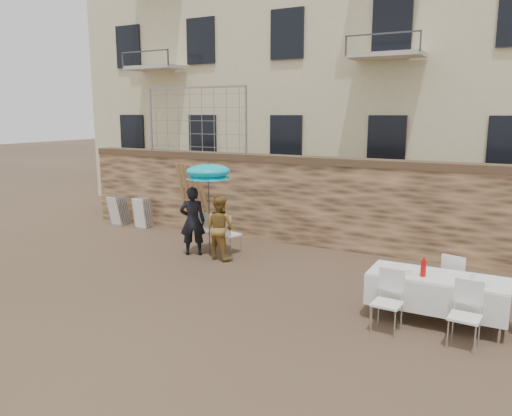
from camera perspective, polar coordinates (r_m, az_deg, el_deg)
The scene contains 16 objects.
ground at distance 9.01m, azimuth -9.06°, elevation -10.90°, with size 80.00×80.00×0.00m, color brown.
stone_wall at distance 12.89m, azimuth 4.32°, elevation 0.90°, with size 13.00×0.50×2.20m, color #846142.
chain_link_fence at distance 14.18m, azimuth -6.88°, elevation 9.87°, with size 3.20×0.06×1.80m, color gray, non-canonical shape.
man_suit at distance 11.81m, azimuth -7.26°, elevation -1.48°, with size 0.59×0.39×1.63m, color black.
woman_dress at distance 11.41m, azimuth -4.17°, elevation -2.24°, with size 0.72×0.56×1.48m, color #C48D3C.
umbrella at distance 11.48m, azimuth -5.47°, elevation 3.89°, with size 1.06×1.06×2.05m.
couple_chair_left at distance 12.32m, azimuth -5.74°, elevation -2.53°, with size 0.48×0.48×0.96m, color white, non-canonical shape.
couple_chair_right at distance 11.95m, azimuth -2.95°, elevation -2.91°, with size 0.48×0.48×0.96m, color white, non-canonical shape.
banquet_table at distance 8.49m, azimuth 20.02°, elevation -7.55°, with size 2.10×0.85×0.78m.
soda_bottle at distance 8.33m, azimuth 18.58°, elevation -6.56°, with size 0.09×0.09×0.26m, color red.
table_chair_front_left at distance 7.98m, azimuth 14.77°, elevation -10.35°, with size 0.48×0.48×0.96m, color white, non-canonical shape.
table_chair_front_right at distance 7.82m, azimuth 22.76°, elevation -11.27°, with size 0.48×0.48×0.96m, color white, non-canonical shape.
table_chair_back at distance 9.31m, azimuth 21.88°, elevation -7.70°, with size 0.48×0.48×0.96m, color white, non-canonical shape.
chair_stack_left at distance 15.61m, azimuth -14.95°, elevation -0.09°, with size 0.46×0.55×0.92m, color white, non-canonical shape.
chair_stack_right at distance 15.02m, azimuth -12.43°, elevation -0.40°, with size 0.46×0.47×0.92m, color white, non-canonical shape.
wood_planks at distance 14.00m, azimuth -7.35°, elevation 1.21°, with size 0.70×0.20×2.00m, color #A37749, non-canonical shape.
Camera 1 is at (5.13, -6.62, 3.31)m, focal length 35.00 mm.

